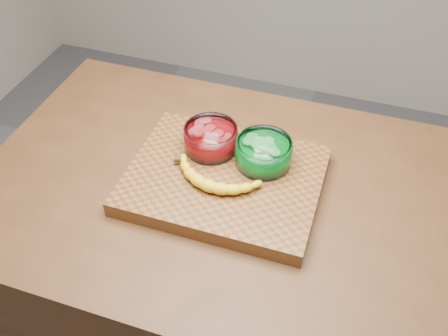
% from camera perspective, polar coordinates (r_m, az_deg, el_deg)
% --- Properties ---
extents(counter, '(1.20, 0.80, 0.90)m').
position_cam_1_polar(counter, '(1.55, 0.00, -13.63)').
color(counter, '#492B15').
rests_on(counter, ground).
extents(cutting_board, '(0.45, 0.35, 0.04)m').
position_cam_1_polar(cutting_board, '(1.18, 0.00, -1.39)').
color(cutting_board, brown).
rests_on(cutting_board, counter).
extents(bowl_red, '(0.13, 0.13, 0.06)m').
position_cam_1_polar(bowl_red, '(1.22, -1.50, 3.40)').
color(bowl_red, white).
rests_on(bowl_red, cutting_board).
extents(bowl_green, '(0.13, 0.13, 0.06)m').
position_cam_1_polar(bowl_green, '(1.18, 4.54, 1.75)').
color(bowl_green, white).
rests_on(bowl_green, cutting_board).
extents(banana, '(0.24, 0.12, 0.03)m').
position_cam_1_polar(banana, '(1.14, -0.89, -1.00)').
color(banana, gold).
rests_on(banana, cutting_board).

